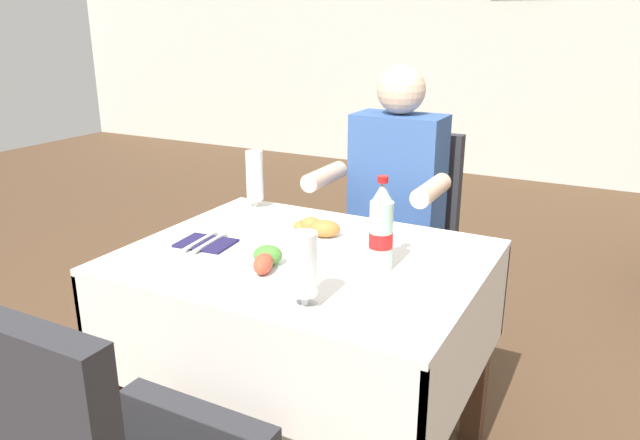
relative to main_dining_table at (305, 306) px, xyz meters
The scene contains 10 objects.
back_wall 4.43m from the main_dining_table, 90.49° to the left, with size 11.00×0.12×3.09m, color silver.
main_dining_table is the anchor object (origin of this frame).
chair_far_diner_seat 0.81m from the main_dining_table, 90.00° to the left, with size 0.44×0.50×0.97m.
seated_diner_far 0.72m from the main_dining_table, 89.56° to the left, with size 0.50×0.46×1.26m.
plate_near_camera 0.26m from the main_dining_table, 100.88° to the right, with size 0.25×0.25×0.07m.
plate_far_diner 0.25m from the main_dining_table, 107.28° to the left, with size 0.22×0.22×0.07m.
beer_glass_left 0.46m from the main_dining_table, 60.61° to the right, with size 0.07×0.07×0.20m.
beer_glass_middle 0.59m from the main_dining_table, 140.51° to the left, with size 0.07×0.07×0.22m.
cola_bottle_primary 0.39m from the main_dining_table, ahead, with size 0.07×0.07×0.28m.
napkin_cutlery_set 0.37m from the main_dining_table, 166.87° to the right, with size 0.18×0.19×0.01m.
Camera 1 is at (0.89, -1.51, 1.42)m, focal length 34.08 mm.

